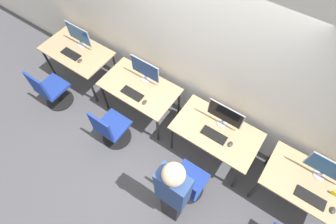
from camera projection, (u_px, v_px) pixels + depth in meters
The scene contains 22 objects.
ground_plane at pixel (163, 146), 4.35m from camera, with size 20.00×20.00×0.00m, color #4C4C51.
wall_back at pixel (197, 55), 3.53m from camera, with size 12.00×0.05×2.80m.
desk_far_left at pixel (77, 53), 4.59m from camera, with size 1.22×0.71×0.72m.
monitor_far_left at pixel (79, 35), 4.40m from camera, with size 0.52×0.15×0.41m.
keyboard_far_left at pixel (71, 54), 4.47m from camera, with size 0.36×0.15×0.02m.
mouse_far_left at pixel (80, 61), 4.38m from camera, with size 0.06×0.09×0.03m.
office_chair_far_left at pixel (51, 91), 4.52m from camera, with size 0.48×0.48×0.87m.
desk_left at pixel (140, 89), 4.17m from camera, with size 1.22×0.71×0.72m.
monitor_left at pixel (145, 70), 4.00m from camera, with size 0.52×0.15×0.41m.
keyboard_left at pixel (132, 94), 4.02m from camera, with size 0.36×0.15×0.02m.
mouse_left at pixel (144, 102), 3.93m from camera, with size 0.06×0.09×0.03m.
office_chair_left at pixel (111, 130), 4.12m from camera, with size 0.48×0.48×0.87m.
desk_right at pixel (216, 133), 3.75m from camera, with size 1.22×0.71×0.72m.
monitor_right at pixel (225, 115), 3.56m from camera, with size 0.52×0.15×0.41m.
keyboard_right at pixel (214, 135), 3.64m from camera, with size 0.36×0.15×0.02m.
mouse_right at pixel (230, 144), 3.56m from camera, with size 0.06×0.09×0.03m.
office_chair_right at pixel (187, 184), 3.66m from camera, with size 0.48×0.48×0.87m.
person_right at pixel (173, 194), 2.98m from camera, with size 0.36×0.23×1.75m.
desk_far_right at pixel (312, 188), 3.34m from camera, with size 1.22×0.71×0.72m.
monitor_far_right at pixel (328, 169), 3.16m from camera, with size 0.52×0.15×0.41m.
keyboard_far_right at pixel (310, 198), 3.19m from camera, with size 0.36×0.15×0.02m.
mouse_far_right at pixel (333, 210), 3.11m from camera, with size 0.06×0.09×0.03m.
Camera 1 is at (1.11, -1.47, 3.98)m, focal length 28.00 mm.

